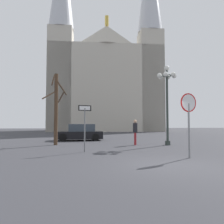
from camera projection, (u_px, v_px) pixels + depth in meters
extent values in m
plane|color=#38383D|center=(169.00, 165.00, 7.87)|extent=(120.00, 120.00, 0.00)
cube|color=#BCB5A5|center=(105.00, 92.00, 44.36)|extent=(21.62, 13.17, 15.89)
pyramid|color=#BCB5A5|center=(107.00, 35.00, 39.87)|extent=(7.44, 2.40, 3.50)
cylinder|color=gold|center=(107.00, 21.00, 40.01)|extent=(0.70, 0.70, 1.80)
cube|color=#BCB5A5|center=(61.00, 80.00, 39.84)|extent=(4.48, 4.48, 18.82)
cube|color=#BCB5A5|center=(150.00, 82.00, 41.29)|extent=(4.48, 4.48, 18.82)
cylinder|color=slate|center=(189.00, 131.00, 9.54)|extent=(0.08, 0.08, 2.38)
cylinder|color=red|center=(188.00, 103.00, 9.60)|extent=(0.81, 0.24, 0.83)
cylinder|color=white|center=(189.00, 103.00, 9.58)|extent=(0.71, 0.18, 0.73)
cylinder|color=slate|center=(85.00, 130.00, 11.47)|extent=(0.07, 0.07, 2.31)
cube|color=black|center=(85.00, 108.00, 11.53)|extent=(0.69, 0.28, 0.30)
cube|color=white|center=(85.00, 108.00, 11.51)|extent=(0.57, 0.22, 0.21)
cylinder|color=#2D3833|center=(167.00, 108.00, 15.27)|extent=(0.16, 0.16, 5.22)
cylinder|color=#2D3833|center=(168.00, 143.00, 15.15)|extent=(0.36, 0.36, 0.30)
sphere|color=white|center=(167.00, 68.00, 15.42)|extent=(0.37, 0.37, 0.37)
sphere|color=white|center=(174.00, 76.00, 15.47)|extent=(0.33, 0.33, 0.33)
cylinder|color=#2D3833|center=(170.00, 76.00, 15.43)|extent=(0.05, 0.54, 0.05)
sphere|color=white|center=(168.00, 77.00, 15.90)|extent=(0.33, 0.33, 0.33)
cylinder|color=#2D3833|center=(167.00, 76.00, 15.64)|extent=(0.50, 0.32, 0.05)
sphere|color=white|center=(161.00, 77.00, 15.82)|extent=(0.33, 0.33, 0.33)
cylinder|color=#2D3833|center=(164.00, 76.00, 15.60)|extent=(0.50, 0.32, 0.05)
sphere|color=white|center=(159.00, 75.00, 15.31)|extent=(0.33, 0.33, 0.33)
cylinder|color=#2D3833|center=(163.00, 76.00, 15.35)|extent=(0.05, 0.54, 0.05)
sphere|color=white|center=(166.00, 74.00, 14.89)|extent=(0.33, 0.33, 0.33)
cylinder|color=#2D3833|center=(166.00, 75.00, 15.14)|extent=(0.50, 0.32, 0.05)
sphere|color=white|center=(173.00, 74.00, 14.96)|extent=(0.33, 0.33, 0.33)
cylinder|color=#2D3833|center=(170.00, 75.00, 15.18)|extent=(0.50, 0.32, 0.05)
cylinder|color=#473323|center=(56.00, 109.00, 15.32)|extent=(0.26, 0.26, 5.01)
cylinder|color=#473323|center=(53.00, 80.00, 15.45)|extent=(0.23, 0.56, 0.88)
cylinder|color=#473323|center=(62.00, 88.00, 15.17)|extent=(0.68, 0.91, 0.90)
cylinder|color=#473323|center=(61.00, 98.00, 15.62)|extent=(0.55, 0.70, 0.73)
cylinder|color=#473323|center=(50.00, 94.00, 15.78)|extent=(1.04, 1.03, 0.84)
cube|color=black|center=(79.00, 135.00, 19.24)|extent=(4.14, 2.09, 0.65)
cube|color=#333D47|center=(81.00, 128.00, 19.31)|extent=(2.36, 1.80, 0.64)
cylinder|color=black|center=(63.00, 138.00, 18.14)|extent=(0.65, 0.26, 0.64)
cylinder|color=black|center=(63.00, 136.00, 19.76)|extent=(0.65, 0.26, 0.64)
cylinder|color=black|center=(96.00, 137.00, 18.70)|extent=(0.65, 0.26, 0.64)
cylinder|color=black|center=(93.00, 136.00, 20.32)|extent=(0.65, 0.26, 0.64)
cylinder|color=maroon|center=(136.00, 139.00, 15.22)|extent=(0.12, 0.12, 0.87)
cylinder|color=maroon|center=(135.00, 139.00, 15.07)|extent=(0.12, 0.12, 0.87)
cylinder|color=black|center=(135.00, 128.00, 15.18)|extent=(0.32, 0.32, 0.65)
sphere|color=tan|center=(135.00, 121.00, 15.20)|extent=(0.24, 0.24, 0.24)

